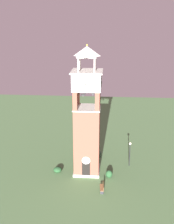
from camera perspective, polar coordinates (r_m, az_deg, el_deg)
The scene contains 8 objects.
ground at distance 41.16m, azimuth 0.00°, elevation -11.73°, with size 80.00×80.00×0.00m, color #517547.
clock_tower at distance 38.08m, azimuth -0.00°, elevation -2.43°, with size 3.96×3.96×17.56m.
park_bench at distance 36.87m, azimuth 3.06°, elevation -14.81°, with size 0.55×1.63×0.95m.
lamp_post at distance 41.76m, azimuth 8.57°, elevation -7.45°, with size 0.36×0.36×3.72m.
trash_bin at distance 44.84m, azimuth 2.56°, elevation -8.47°, with size 0.52×0.52×0.80m, color #38513D.
shrub_near_entry at distance 39.55m, azimuth 4.42°, elevation -12.27°, with size 0.92×0.92×1.05m, color #234C28.
shrub_left_of_tower at distance 41.00m, azimuth -5.91°, elevation -11.39°, with size 1.17×1.17×0.71m, color #234C28.
shrub_behind_bench at distance 43.85m, azimuth -1.31°, elevation -8.93°, with size 0.78×0.78×1.05m, color #234C28.
Camera 1 is at (2.78, -35.47, 20.69)m, focal length 45.72 mm.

